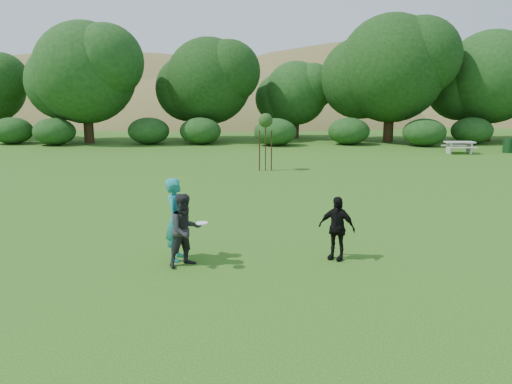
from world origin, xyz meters
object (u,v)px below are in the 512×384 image
player_teal (176,219)px  player_black (337,228)px  player_grey (186,230)px  picnic_table (459,145)px  trash_can_near (508,146)px  sapling (266,122)px

player_teal → player_black: (3.77, 0.05, -0.22)m
player_grey → picnic_table: size_ratio=0.93×
player_grey → trash_can_near: player_grey is taller
player_grey → player_black: bearing=-29.2°
player_black → picnic_table: bearing=91.1°
player_teal → sapling: sapling is taller
player_grey → player_black: (3.50, 0.49, -0.08)m
player_grey → picnic_table: 25.32m
player_grey → player_black: size_ratio=1.10×
picnic_table → player_black: bearing=-117.9°
player_black → sapling: (-1.58, 13.36, 1.65)m
picnic_table → trash_can_near: bearing=7.9°
picnic_table → player_grey: bearing=-124.4°
player_black → trash_can_near: 25.18m
picnic_table → player_teal: bearing=-125.5°
player_teal → sapling: bearing=-1.1°
trash_can_near → sapling: 17.49m
trash_can_near → picnic_table: (-3.29, -0.46, 0.07)m
player_grey → sapling: size_ratio=0.59×
player_black → picnic_table: 23.09m
trash_can_near → sapling: size_ratio=0.32×
sapling → picnic_table: 14.37m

